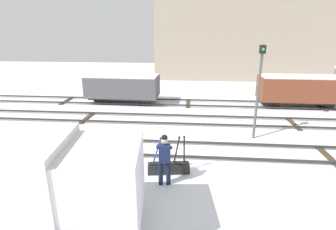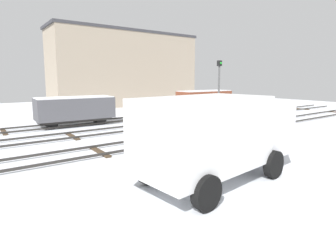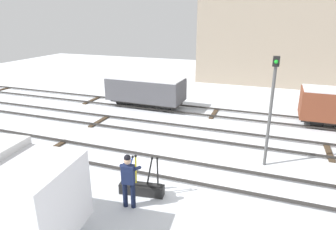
% 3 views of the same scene
% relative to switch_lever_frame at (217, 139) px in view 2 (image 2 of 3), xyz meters
% --- Properties ---
extents(ground_plane, '(60.00, 60.00, 0.00)m').
position_rel_switch_lever_frame_xyz_m(ground_plane, '(0.56, 1.81, -0.25)').
color(ground_plane, silver).
extents(track_main_line, '(44.00, 1.94, 0.18)m').
position_rel_switch_lever_frame_xyz_m(track_main_line, '(0.56, 1.81, -0.14)').
color(track_main_line, '#2D2B28').
rests_on(track_main_line, ground_plane).
extents(track_siding_near, '(44.00, 1.94, 0.18)m').
position_rel_switch_lever_frame_xyz_m(track_siding_near, '(0.56, 5.69, -0.14)').
color(track_siding_near, '#2D2B28').
rests_on(track_siding_near, ground_plane).
extents(track_siding_far, '(44.00, 1.94, 0.18)m').
position_rel_switch_lever_frame_xyz_m(track_siding_far, '(0.56, 9.31, -0.14)').
color(track_siding_far, '#2D2B28').
rests_on(track_siding_far, ground_plane).
extents(switch_lever_frame, '(1.56, 0.57, 1.45)m').
position_rel_switch_lever_frame_xyz_m(switch_lever_frame, '(0.00, 0.00, 0.00)').
color(switch_lever_frame, black).
rests_on(switch_lever_frame, ground_plane).
extents(rail_worker, '(0.60, 0.72, 1.82)m').
position_rel_switch_lever_frame_xyz_m(rail_worker, '(-0.08, -0.74, 0.78)').
color(rail_worker, '#111831').
rests_on(rail_worker, ground_plane).
extents(delivery_truck, '(6.00, 2.91, 2.65)m').
position_rel_switch_lever_frame_xyz_m(delivery_truck, '(-3.36, -3.36, 1.29)').
color(delivery_truck, silver).
rests_on(delivery_truck, ground_plane).
extents(signal_post, '(0.24, 0.32, 4.36)m').
position_rel_switch_lever_frame_xyz_m(signal_post, '(3.80, 3.58, 2.38)').
color(signal_post, '#4C4C4C').
rests_on(signal_post, ground_plane).
extents(apartment_building, '(17.57, 5.31, 8.66)m').
position_rel_switch_lever_frame_xyz_m(apartment_building, '(5.67, 20.55, 4.09)').
color(apartment_building, gray).
rests_on(apartment_building, ground_plane).
extents(freight_car_far_end, '(5.28, 2.01, 2.08)m').
position_rel_switch_lever_frame_xyz_m(freight_car_far_end, '(7.93, 9.31, 0.97)').
color(freight_car_far_end, '#2D2B28').
rests_on(freight_car_far_end, ground_plane).
extents(freight_car_back_track, '(5.01, 2.21, 1.96)m').
position_rel_switch_lever_frame_xyz_m(freight_car_back_track, '(-4.01, 9.31, 0.91)').
color(freight_car_back_track, '#2D2B28').
rests_on(freight_car_back_track, ground_plane).
extents(perched_bird_roof_left, '(0.28, 0.22, 0.13)m').
position_rel_switch_lever_frame_xyz_m(perched_bird_roof_left, '(-1.83, 19.83, 8.47)').
color(perched_bird_roof_left, '#333338').
rests_on(perched_bird_roof_left, apartment_building).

